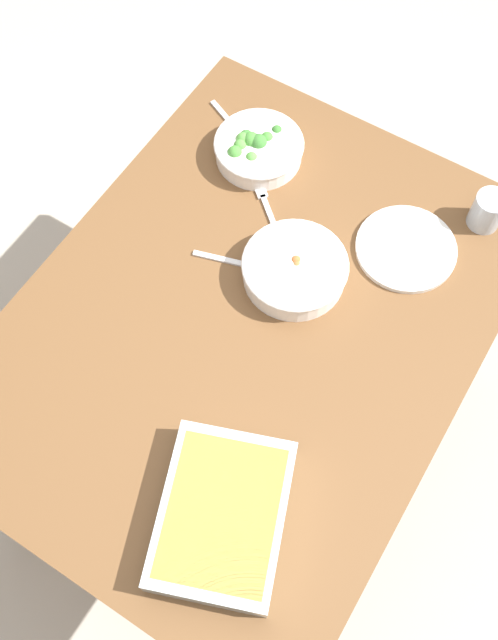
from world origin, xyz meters
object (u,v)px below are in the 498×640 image
(spoon_by_stew, at_px, (244,264))
(baking_dish, at_px, (222,515))
(fork_on_table, at_px, (267,208))
(broccoli_bowl, at_px, (258,148))
(spoon_by_broccoli, at_px, (238,131))
(stew_bowl, at_px, (295,269))
(side_plate, at_px, (406,249))
(drink_cup, at_px, (487,212))

(spoon_by_stew, bearing_deg, baking_dish, -151.89)
(baking_dish, bearing_deg, fork_on_table, 24.54)
(spoon_by_stew, relative_size, fork_on_table, 1.19)
(broccoli_bowl, distance_m, spoon_by_broccoli, 0.09)
(stew_bowl, relative_size, spoon_by_stew, 1.30)
(side_plate, bearing_deg, fork_on_table, 102.18)
(stew_bowl, relative_size, side_plate, 1.02)
(baking_dish, distance_m, fork_on_table, 0.69)
(drink_cup, distance_m, side_plate, 0.19)
(drink_cup, relative_size, spoon_by_broccoli, 0.51)
(spoon_by_stew, height_order, fork_on_table, spoon_by_stew)
(baking_dish, height_order, spoon_by_stew, baking_dish)
(drink_cup, bearing_deg, fork_on_table, 117.84)
(side_plate, xyz_separation_m, fork_on_table, (-0.07, 0.31, -0.00))
(baking_dish, bearing_deg, stew_bowl, 16.22)
(stew_bowl, distance_m, broccoli_bowl, 0.33)
(baking_dish, relative_size, spoon_by_stew, 2.07)
(side_plate, bearing_deg, spoon_by_stew, 128.12)
(drink_cup, xyz_separation_m, side_plate, (-0.16, 0.11, -0.03))
(spoon_by_stew, bearing_deg, drink_cup, -46.16)
(broccoli_bowl, distance_m, drink_cup, 0.53)
(side_plate, relative_size, fork_on_table, 1.51)
(spoon_by_broccoli, bearing_deg, baking_dish, -149.42)
(drink_cup, xyz_separation_m, spoon_by_broccoli, (-0.07, 0.60, -0.03))
(broccoli_bowl, bearing_deg, fork_on_table, -140.10)
(fork_on_table, bearing_deg, stew_bowl, -130.72)
(spoon_by_stew, height_order, spoon_by_broccoli, same)
(broccoli_bowl, relative_size, fork_on_table, 1.42)
(drink_cup, bearing_deg, spoon_by_stew, 133.84)
(baking_dish, bearing_deg, broccoli_bowl, 27.27)
(spoon_by_broccoli, bearing_deg, spoon_by_stew, -145.79)
(stew_bowl, distance_m, baking_dish, 0.53)
(drink_cup, relative_size, spoon_by_stew, 0.49)
(baking_dish, xyz_separation_m, side_plate, (0.69, -0.03, -0.03))
(side_plate, distance_m, spoon_by_broccoli, 0.49)
(broccoli_bowl, height_order, fork_on_table, broccoli_bowl)
(stew_bowl, relative_size, broccoli_bowl, 1.08)
(broccoli_bowl, height_order, drink_cup, drink_cup)
(broccoli_bowl, bearing_deg, stew_bowl, -134.94)
(stew_bowl, relative_size, baking_dish, 0.63)
(drink_cup, xyz_separation_m, fork_on_table, (-0.22, 0.42, -0.04))
(drink_cup, xyz_separation_m, spoon_by_stew, (-0.38, 0.39, -0.03))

